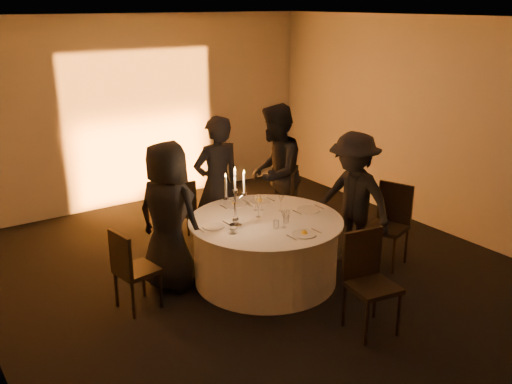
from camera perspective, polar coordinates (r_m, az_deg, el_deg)
floor at (r=6.93m, az=0.94°, el=-8.70°), size 7.00×7.00×0.00m
ceiling at (r=6.16m, az=1.09°, el=16.94°), size 7.00×7.00×0.00m
wall_back at (r=9.39m, az=-11.52°, el=7.93°), size 7.00×0.00×7.00m
wall_right at (r=8.43m, az=18.02°, el=6.21°), size 0.00×7.00×7.00m
uplighter_fixture at (r=9.49m, az=-10.25°, el=-0.95°), size 0.25×0.12×0.10m
banquet_table at (r=6.76m, az=0.96°, el=-5.80°), size 1.80×1.80×0.77m
chair_left at (r=6.21m, az=-12.45°, el=-7.27°), size 0.46×0.46×0.92m
chair_back_left at (r=7.74m, az=-7.63°, el=-1.68°), size 0.48×0.48×0.92m
chair_back_right at (r=7.94m, az=3.02°, el=-0.66°), size 0.62×0.62×1.00m
chair_right at (r=7.33m, az=13.27°, el=-2.69°), size 0.57×0.57×1.03m
chair_front at (r=5.84m, az=11.13°, el=-8.18°), size 0.51×0.51×1.03m
guest_left at (r=6.50m, az=-8.74°, el=-2.43°), size 0.87×1.00×1.74m
guest_back_left at (r=7.40m, az=-3.90°, el=0.71°), size 0.67×0.45×1.82m
guest_back_right at (r=7.78m, az=1.90°, el=1.91°), size 1.16×1.14×1.89m
guest_right at (r=7.13m, az=9.67°, el=-0.75°), size 0.82×1.19×1.70m
plate_left at (r=6.41m, az=-4.27°, el=-3.45°), size 0.36×0.25×0.01m
plate_back_left at (r=7.08m, az=-2.14°, el=-1.15°), size 0.36×0.29×0.08m
plate_back_right at (r=7.16m, az=0.38°, el=-0.91°), size 0.35×0.26×0.08m
plate_right at (r=6.93m, az=5.24°, el=-1.75°), size 0.36×0.28×0.01m
plate_front at (r=6.21m, az=4.83°, el=-4.12°), size 0.35×0.27×0.08m
coffee_cup at (r=6.23m, az=-2.31°, el=-3.86°), size 0.11×0.11×0.07m
candelabra at (r=6.32m, az=-2.09°, el=-1.41°), size 0.29×0.14×0.70m
wine_glass_a at (r=6.85m, az=0.58°, el=-0.75°), size 0.07×0.07×0.19m
wine_glass_b at (r=6.33m, az=2.82°, el=-2.43°), size 0.07×0.07×0.19m
wine_glass_c at (r=6.85m, az=-0.04°, el=-0.77°), size 0.07×0.07×0.19m
wine_glass_d at (r=6.83m, az=2.51°, el=-0.82°), size 0.07×0.07×0.19m
wine_glass_e at (r=6.64m, az=0.24°, el=-1.40°), size 0.07×0.07×0.19m
tumbler_a at (r=6.45m, az=-2.05°, el=-2.88°), size 0.07×0.07×0.09m
tumbler_b at (r=6.35m, az=2.04°, el=-3.25°), size 0.07×0.07×0.09m
tumbler_c at (r=6.51m, az=3.03°, el=-2.71°), size 0.07×0.07×0.09m
tumbler_d at (r=6.65m, az=3.10°, el=-2.23°), size 0.07×0.07×0.09m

